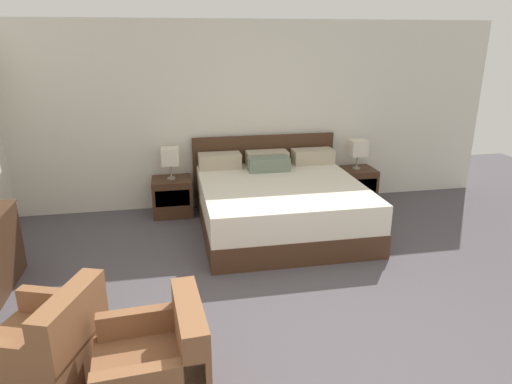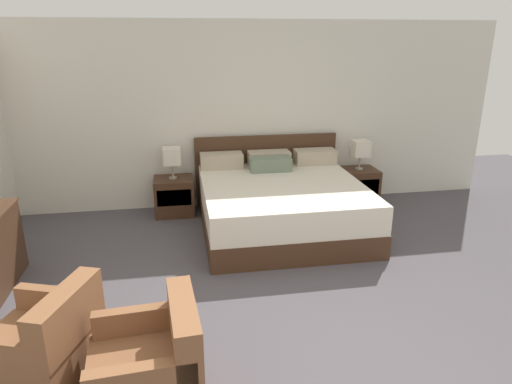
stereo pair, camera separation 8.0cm
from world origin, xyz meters
The scene contains 8 objects.
wall_back centered at (0.00, 3.93, 1.27)m, with size 7.37×0.06×2.54m, color silver.
bed centered at (0.32, 2.87, 0.33)m, with size 2.03×2.08×1.00m.
nightstand_left centered at (-1.00, 3.61, 0.25)m, with size 0.53×0.46×0.51m.
nightstand_right centered at (1.64, 3.61, 0.25)m, with size 0.53×0.46×0.51m.
table_lamp_left centered at (-1.00, 3.61, 0.81)m, with size 0.23×0.23×0.42m.
table_lamp_right centered at (1.64, 3.61, 0.81)m, with size 0.23×0.23×0.42m.
armchair_by_window centered at (-1.90, 0.43, 0.28)m, with size 0.88×0.88×0.76m.
armchair_companion centered at (-1.16, 0.08, 0.28)m, with size 0.74×0.73×0.76m.
Camera 1 is at (-0.99, -2.36, 2.30)m, focal length 32.00 mm.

